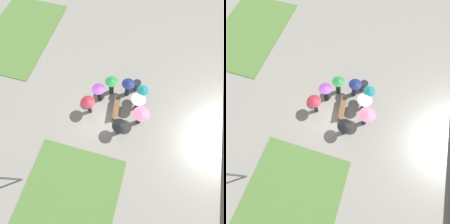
{
  "view_description": "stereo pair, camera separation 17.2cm",
  "coord_description": "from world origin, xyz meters",
  "views": [
    {
      "loc": [
        -5.05,
        -2.52,
        13.01
      ],
      "look_at": [
        0.0,
        -1.14,
        0.7
      ],
      "focal_mm": 28.0,
      "sensor_mm": 36.0,
      "label": 1
    },
    {
      "loc": [
        -5.0,
        -2.68,
        13.01
      ],
      "look_at": [
        0.0,
        -1.14,
        0.7
      ],
      "focal_mm": 28.0,
      "sensor_mm": 36.0,
      "label": 2
    }
  ],
  "objects": [
    {
      "name": "ground_plane",
      "position": [
        0.0,
        0.0,
        0.0
      ],
      "size": [
        90.0,
        90.0,
        0.0
      ],
      "primitive_type": "plane",
      "color": "gray"
    },
    {
      "name": "lawn_patch_near",
      "position": [
        -6.47,
        0.07,
        0.03
      ],
      "size": [
        6.52,
        6.36,
        0.06
      ],
      "color": "#4C7033",
      "rests_on": "ground_plane"
    },
    {
      "name": "lawn_patch_far",
      "position": [
        6.09,
        10.09,
        0.03
      ],
      "size": [
        9.99,
        6.34,
        0.06
      ],
      "color": "#4C7033",
      "rests_on": "ground_plane"
    },
    {
      "name": "park_bench",
      "position": [
        0.5,
        -1.28,
        0.47
      ],
      "size": [
        1.92,
        0.65,
        0.9
      ],
      "rotation": [
        0.0,
        0.0,
        0.13
      ],
      "color": "brown",
      "rests_on": "ground_plane"
    },
    {
      "name": "trash_bin",
      "position": [
        2.97,
        -2.46,
        0.46
      ],
      "size": [
        0.65,
        0.65,
        0.92
      ],
      "color": "#4C4C51",
      "rests_on": "ground_plane"
    },
    {
      "name": "crowd_person_green",
      "position": [
        2.08,
        -0.52,
        1.17
      ],
      "size": [
        0.98,
        0.98,
        1.79
      ],
      "rotation": [
        0.0,
        0.0,
        0.92
      ],
      "color": "#1E3328",
      "rests_on": "ground_plane"
    },
    {
      "name": "crowd_person_teal",
      "position": [
        1.97,
        -3.0,
        1.18
      ],
      "size": [
        0.9,
        0.9,
        1.83
      ],
      "rotation": [
        0.0,
        0.0,
        5.12
      ],
      "color": "slate",
      "rests_on": "ground_plane"
    },
    {
      "name": "crowd_person_purple",
      "position": [
        1.13,
        0.21,
        1.27
      ],
      "size": [
        0.99,
        0.99,
        1.9
      ],
      "rotation": [
        0.0,
        0.0,
        3.54
      ],
      "color": "black",
      "rests_on": "ground_plane"
    },
    {
      "name": "crowd_person_maroon",
      "position": [
        -0.11,
        0.65,
        1.39
      ],
      "size": [
        1.05,
        1.05,
        1.89
      ],
      "rotation": [
        0.0,
        0.0,
        5.92
      ],
      "color": "#2D2333",
      "rests_on": "ground_plane"
    },
    {
      "name": "crowd_person_black",
      "position": [
        -1.19,
        -1.99,
        1.21
      ],
      "size": [
        1.05,
        1.05,
        1.76
      ],
      "rotation": [
        0.0,
        0.0,
        0.76
      ],
      "color": "#1E3328",
      "rests_on": "ground_plane"
    },
    {
      "name": "crowd_person_white",
      "position": [
        1.17,
        -2.84,
        1.42
      ],
      "size": [
        1.11,
        1.11,
        1.79
      ],
      "rotation": [
        0.0,
        0.0,
        3.22
      ],
      "color": "black",
      "rests_on": "ground_plane"
    },
    {
      "name": "crowd_person_navy",
      "position": [
        2.23,
        -1.83,
        1.17
      ],
      "size": [
        1.01,
        1.01,
        1.78
      ],
      "rotation": [
        0.0,
        0.0,
        2.11
      ],
      "color": "#282D47",
      "rests_on": "ground_plane"
    },
    {
      "name": "crowd_person_pink",
      "position": [
        0.01,
        -3.27,
        1.35
      ],
      "size": [
        1.19,
        1.19,
        1.88
      ],
      "rotation": [
        0.0,
        0.0,
        0.5
      ],
      "color": "#282D47",
      "rests_on": "ground_plane"
    }
  ]
}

